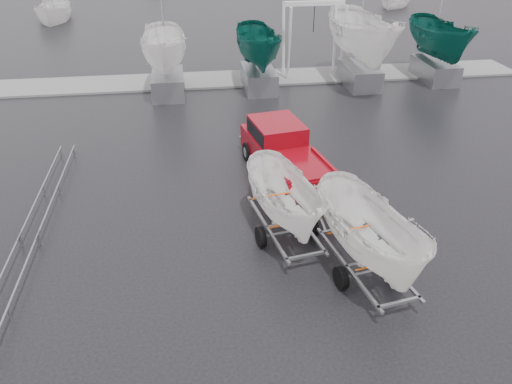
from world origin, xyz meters
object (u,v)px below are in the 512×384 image
(trailer_hitched, at_px, (376,186))
(boat_hoist, at_px, (313,29))
(trailer_parked, at_px, (287,159))
(pickup_truck, at_px, (283,150))

(trailer_hitched, xyz_separation_m, boat_hoist, (2.86, 17.66, -0.07))
(trailer_hitched, xyz_separation_m, trailer_parked, (-1.75, 2.08, -0.17))
(trailer_hitched, distance_m, trailer_parked, 2.72)
(pickup_truck, relative_size, boat_hoist, 1.36)
(trailer_hitched, bearing_deg, trailer_parked, 120.25)
(trailer_parked, bearing_deg, trailer_hitched, -59.76)
(pickup_truck, relative_size, trailer_parked, 1.18)
(trailer_hitched, bearing_deg, boat_hoist, 71.06)
(pickup_truck, bearing_deg, trailer_hitched, -90.00)
(trailer_parked, bearing_deg, boat_hoist, 63.79)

